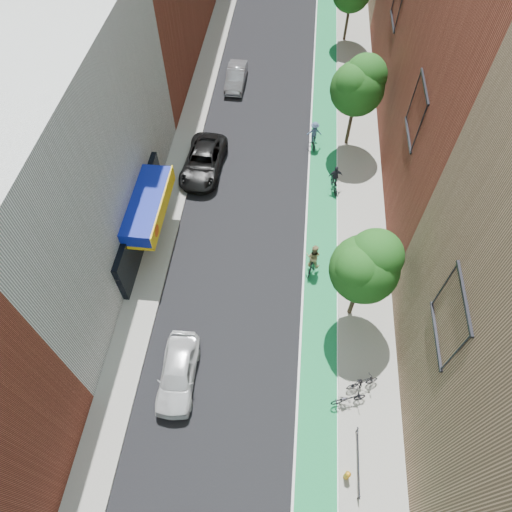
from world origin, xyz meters
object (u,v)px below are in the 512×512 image
(parked_car_black, at_px, (203,161))
(cyclist_lane_near, at_px, (313,260))
(cyclist_lane_mid, at_px, (335,181))
(cyclist_lane_far, at_px, (314,136))
(parked_car_silver, at_px, (236,77))
(fire_hydrant, at_px, (347,475))
(parked_car_white, at_px, (178,373))

(parked_car_black, distance_m, cyclist_lane_near, 10.79)
(cyclist_lane_mid, bearing_deg, cyclist_lane_far, -82.87)
(cyclist_lane_mid, bearing_deg, parked_car_silver, -66.64)
(parked_car_silver, height_order, cyclist_lane_mid, cyclist_lane_mid)
(parked_car_black, height_order, cyclist_lane_mid, cyclist_lane_mid)
(parked_car_silver, xyz_separation_m, fire_hydrant, (8.59, -28.84, -0.13))
(cyclist_lane_near, bearing_deg, cyclist_lane_far, -75.30)
(cyclist_lane_near, height_order, cyclist_lane_far, cyclist_lane_near)
(parked_car_silver, bearing_deg, cyclist_lane_far, -46.04)
(parked_car_white, height_order, cyclist_lane_far, cyclist_lane_far)
(parked_car_white, relative_size, fire_hydrant, 5.78)
(cyclist_lane_near, distance_m, fire_hydrant, 11.31)
(parked_car_white, xyz_separation_m, cyclist_lane_far, (6.20, 18.24, 0.12))
(cyclist_lane_near, bearing_deg, fire_hydrant, 113.06)
(parked_car_black, height_order, cyclist_lane_far, cyclist_lane_far)
(cyclist_lane_far, xyz_separation_m, fire_hydrant, (2.10, -22.00, -0.31))
(parked_car_white, relative_size, cyclist_lane_near, 2.06)
(cyclist_lane_near, bearing_deg, parked_car_black, -31.15)
(parked_car_silver, bearing_deg, cyclist_lane_near, -68.75)
(cyclist_lane_near, xyz_separation_m, cyclist_lane_far, (-0.23, 10.85, -0.05))
(cyclist_lane_near, xyz_separation_m, fire_hydrant, (1.87, -11.15, -0.36))
(cyclist_lane_far, bearing_deg, fire_hydrant, 87.61)
(cyclist_lane_near, relative_size, fire_hydrant, 2.81)
(parked_car_white, bearing_deg, parked_car_silver, 88.85)
(parked_car_black, xyz_separation_m, fire_hydrant, (9.55, -18.73, -0.21))
(cyclist_lane_far, bearing_deg, parked_car_black, 15.86)
(parked_car_black, relative_size, cyclist_lane_near, 2.57)
(cyclist_lane_mid, distance_m, cyclist_lane_far, 4.46)
(parked_car_white, height_order, parked_car_black, parked_car_black)
(parked_car_white, bearing_deg, fire_hydrant, -26.19)
(parked_car_white, distance_m, parked_car_silver, 25.08)
(cyclist_lane_mid, height_order, cyclist_lane_far, cyclist_lane_far)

